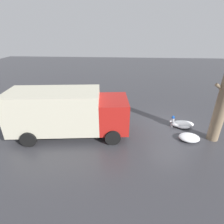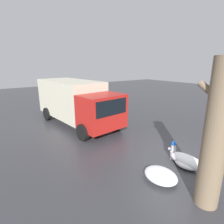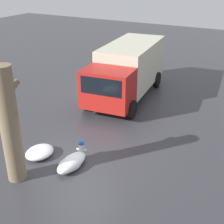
% 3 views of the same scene
% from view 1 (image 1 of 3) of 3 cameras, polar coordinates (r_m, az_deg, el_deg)
% --- Properties ---
extents(ground_plane, '(60.00, 60.00, 0.00)m').
position_cam_1_polar(ground_plane, '(12.62, 18.92, -4.46)').
color(ground_plane, '#38383D').
extents(fire_hydrant, '(0.32, 0.42, 0.81)m').
position_cam_1_polar(fire_hydrant, '(12.42, 19.18, -2.81)').
color(fire_hydrant, '#B7B7BC').
rests_on(fire_hydrant, ground_plane).
extents(tree_trunk, '(0.97, 0.63, 4.08)m').
position_cam_1_polar(tree_trunk, '(11.43, 32.00, 1.14)').
color(tree_trunk, '#7F6B51').
rests_on(tree_trunk, ground_plane).
extents(delivery_truck, '(7.18, 3.27, 2.84)m').
position_cam_1_polar(delivery_truck, '(10.76, -14.49, 0.21)').
color(delivery_truck, red).
rests_on(delivery_truck, ground_plane).
extents(snow_pile_by_hydrant, '(1.20, 0.98, 0.35)m').
position_cam_1_polar(snow_pile_by_hydrant, '(11.47, 23.89, -7.62)').
color(snow_pile_by_hydrant, white).
rests_on(snow_pile_by_hydrant, ground_plane).
extents(snow_pile_curbside, '(1.50, 0.69, 0.43)m').
position_cam_1_polar(snow_pile_curbside, '(12.71, 21.95, -3.67)').
color(snow_pile_curbside, white).
rests_on(snow_pile_curbside, ground_plane).
extents(snow_pile_by_tree, '(0.96, 0.79, 0.29)m').
position_cam_1_polar(snow_pile_by_tree, '(12.71, 22.16, -4.05)').
color(snow_pile_by_tree, white).
rests_on(snow_pile_by_tree, ground_plane).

